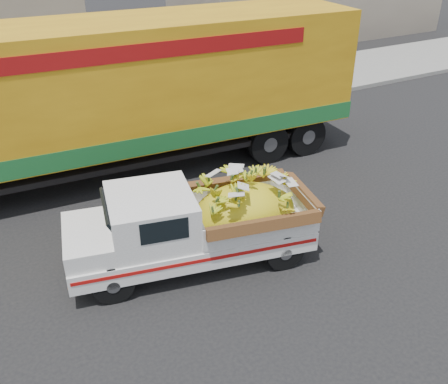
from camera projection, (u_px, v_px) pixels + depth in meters
ground at (229, 271)px, 9.42m from camera, size 100.00×100.00×0.00m
curb at (110, 135)px, 14.96m from camera, size 60.00×0.25×0.15m
sidewalk at (91, 113)px, 16.56m from camera, size 60.00×4.00×0.14m
pickup_truck at (208, 221)px, 9.37m from camera, size 4.77×2.54×1.59m
semi_trailer at (124, 93)px, 12.01m from camera, size 12.04×3.26×3.80m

